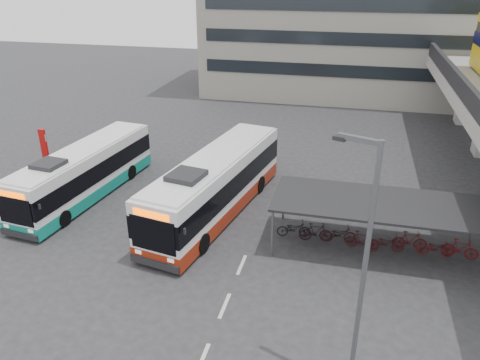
% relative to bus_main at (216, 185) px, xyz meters
% --- Properties ---
extents(ground, '(120.00, 120.00, 0.00)m').
position_rel_bus_main_xyz_m(ground, '(0.11, -4.68, -1.71)').
color(ground, '#28282B').
rests_on(ground, ground).
extents(bike_shelter, '(10.00, 4.00, 2.54)m').
position_rel_bus_main_xyz_m(bike_shelter, '(8.58, -1.68, -0.41)').
color(bike_shelter, '#595B60').
rests_on(bike_shelter, ground).
extents(road_markings, '(0.15, 7.60, 0.01)m').
position_rel_bus_main_xyz_m(road_markings, '(2.61, -7.68, -1.70)').
color(road_markings, beige).
rests_on(road_markings, ground).
extents(bus_main, '(4.88, 12.71, 3.68)m').
position_rel_bus_main_xyz_m(bus_main, '(0.00, 0.00, 0.00)').
color(bus_main, white).
rests_on(bus_main, ground).
extents(bus_teal, '(3.59, 11.29, 3.28)m').
position_rel_bus_main_xyz_m(bus_teal, '(-8.22, 0.20, -0.18)').
color(bus_teal, white).
rests_on(bus_teal, ground).
extents(pedestrian, '(0.57, 0.69, 1.62)m').
position_rel_bus_main_xyz_m(pedestrian, '(-1.83, 0.60, -0.90)').
color(pedestrian, black).
rests_on(pedestrian, ground).
extents(lamp_post, '(1.43, 0.66, 8.44)m').
position_rel_bus_main_xyz_m(lamp_post, '(7.67, -9.83, 3.11)').
color(lamp_post, '#595B60').
rests_on(lamp_post, ground).
extents(sign_totem_north, '(0.55, 0.24, 2.56)m').
position_rel_bus_main_xyz_m(sign_totem_north, '(-13.74, 4.10, -0.39)').
color(sign_totem_north, '#AE0C0A').
rests_on(sign_totem_north, ground).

